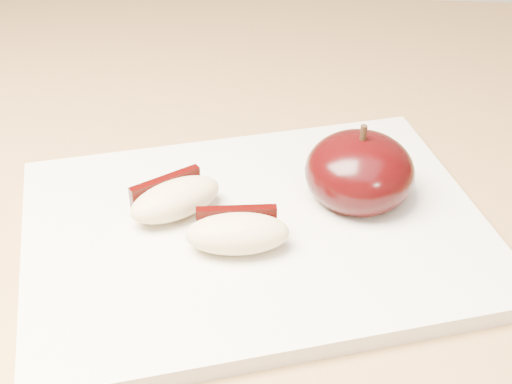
{
  "coord_description": "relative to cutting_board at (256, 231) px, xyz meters",
  "views": [
    {
      "loc": [
        -0.06,
        0.04,
        1.19
      ],
      "look_at": [
        -0.09,
        0.39,
        0.94
      ],
      "focal_mm": 50.0,
      "sensor_mm": 36.0,
      "label": 1
    }
  ],
  "objects": [
    {
      "name": "apple_half",
      "position": [
        0.06,
        0.04,
        0.02
      ],
      "size": [
        0.09,
        0.09,
        0.06
      ],
      "rotation": [
        0.0,
        0.0,
        -0.4
      ],
      "color": "black",
      "rests_on": "cutting_board"
    },
    {
      "name": "apple_wedge_b",
      "position": [
        -0.01,
        -0.02,
        0.02
      ],
      "size": [
        0.07,
        0.04,
        0.02
      ],
      "rotation": [
        0.0,
        0.0,
        0.15
      ],
      "color": "#D0B883",
      "rests_on": "cutting_board"
    },
    {
      "name": "back_cabinet",
      "position": [
        0.09,
        0.81,
        -0.44
      ],
      "size": [
        2.4,
        0.62,
        0.94
      ],
      "color": "silver",
      "rests_on": "ground"
    },
    {
      "name": "apple_wedge_a",
      "position": [
        -0.05,
        0.01,
        0.02
      ],
      "size": [
        0.07,
        0.06,
        0.02
      ],
      "rotation": [
        0.0,
        0.0,
        0.69
      ],
      "color": "#D0B883",
      "rests_on": "cutting_board"
    },
    {
      "name": "cutting_board",
      "position": [
        0.0,
        0.0,
        0.0
      ],
      "size": [
        0.34,
        0.29,
        0.01
      ],
      "primitive_type": "cube",
      "rotation": [
        0.0,
        0.0,
        0.33
      ],
      "color": "silver",
      "rests_on": "island_counter"
    }
  ]
}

